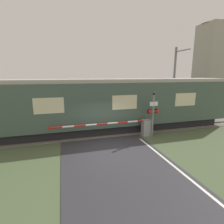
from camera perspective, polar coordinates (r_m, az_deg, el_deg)
The scene contains 7 objects.
ground_plane at distance 10.05m, azimuth -0.95°, elevation -12.16°, with size 80.00×80.00×0.00m, color #475638.
track_bed at distance 13.15m, azimuth -4.86°, elevation -6.13°, with size 36.00×3.20×0.13m.
train at distance 13.09m, azimuth 2.06°, elevation 2.56°, with size 17.48×2.80×3.83m.
crossing_barrier at distance 11.97m, azimuth 8.46°, elevation -4.81°, with size 6.64×0.44×1.18m.
signal_post at distance 11.86m, azimuth 13.32°, elevation 0.05°, with size 0.83×0.26×3.02m.
catenary_pole at distance 17.35m, azimuth 19.63°, elevation 9.07°, with size 0.20×1.90×6.53m.
distant_building at distance 39.34m, azimuth 29.74°, elevation 14.90°, with size 5.11×5.11×14.00m.
Camera 1 is at (-2.38, -8.85, 4.14)m, focal length 28.00 mm.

